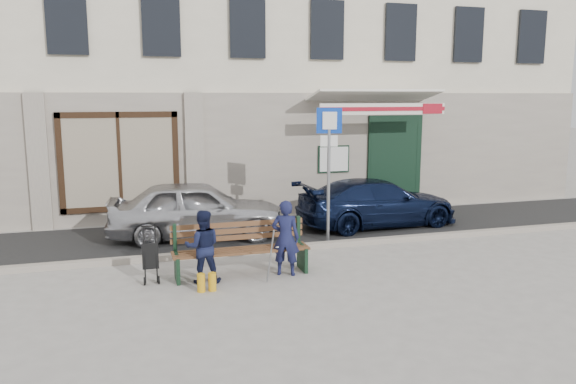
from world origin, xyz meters
name	(u,v)px	position (x,y,z in m)	size (l,w,h in m)	color
ground	(310,273)	(0.00, 0.00, 0.00)	(80.00, 80.00, 0.00)	#9E9991
asphalt_lane	(267,233)	(0.00, 3.10, 0.01)	(60.00, 3.20, 0.01)	#282828
curb	(286,248)	(0.00, 1.50, 0.06)	(60.00, 0.18, 0.12)	#9E9384
building	(223,35)	(0.01, 8.45, 4.97)	(20.00, 8.27, 10.00)	beige
car_silver	(197,209)	(-1.61, 3.04, 0.65)	(1.54, 3.83, 1.31)	#B3B3B8
car_navy	(377,203)	(2.74, 3.03, 0.58)	(1.61, 3.96, 1.15)	black
parking_sign	(329,152)	(1.07, 1.94, 1.95)	(0.52, 0.17, 2.88)	gray
bench	(239,250)	(-1.24, 0.23, 0.46)	(2.40, 1.17, 0.98)	brown
man	(285,238)	(-0.44, 0.02, 0.67)	(0.49, 0.32, 1.34)	#16193D
woman	(203,247)	(-1.89, 0.02, 0.62)	(0.61, 0.47, 1.25)	#121733
stroller	(150,257)	(-2.74, 0.33, 0.42)	(0.28, 0.39, 0.95)	black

